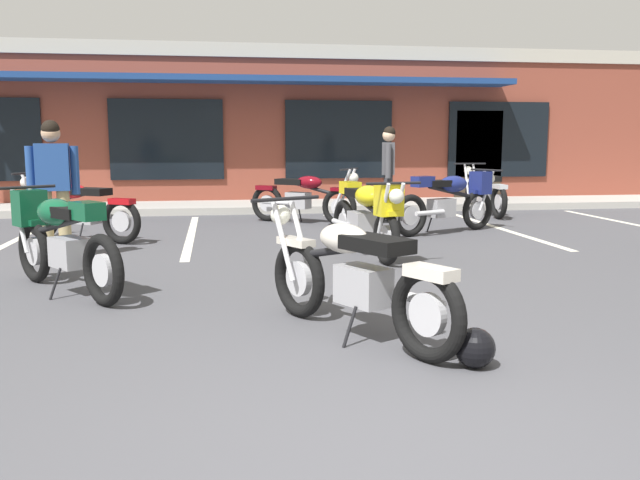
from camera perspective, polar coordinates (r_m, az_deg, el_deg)
ground_plane at (r=6.58m, az=-1.01°, el=-4.23°), size 80.00×80.00×0.00m
sidewalk_kerb at (r=14.18m, az=-5.26°, el=2.83°), size 22.00×1.80×0.14m
brick_storefront_building at (r=17.65m, az=-6.06°, el=9.36°), size 18.59×6.37×3.49m
painted_stall_lines at (r=10.62m, az=-4.04°, el=0.61°), size 12.61×4.80×0.01m
motorcycle_foreground_classic at (r=4.97m, az=2.89°, el=-2.94°), size 1.26×1.92×0.98m
motorcycle_red_sportbike at (r=10.28m, az=-19.62°, el=2.46°), size 1.87×1.34×0.98m
motorcycle_black_cruiser at (r=8.40m, az=3.97°, el=2.16°), size 0.76×2.10×0.98m
motorcycle_silver_naked at (r=10.78m, az=10.94°, el=3.40°), size 1.96×1.18×0.98m
motorcycle_blue_standard at (r=6.90m, az=-21.05°, el=0.25°), size 1.47×1.80×0.98m
motorcycle_green_cafe_racer at (r=13.52m, az=13.68°, el=4.02°), size 0.66×2.11×0.98m
motorcycle_orange_scrambler at (r=11.75m, az=-1.42°, el=3.63°), size 1.79×1.48×0.98m
person_in_shorts_foreground at (r=12.00m, az=5.76°, el=6.03°), size 0.35×0.61×1.68m
person_by_back_row at (r=8.74m, az=-21.51°, el=4.62°), size 0.61×0.31×1.68m
helmet_on_pavement at (r=4.47m, az=12.89°, el=-8.83°), size 0.26×0.26×0.26m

